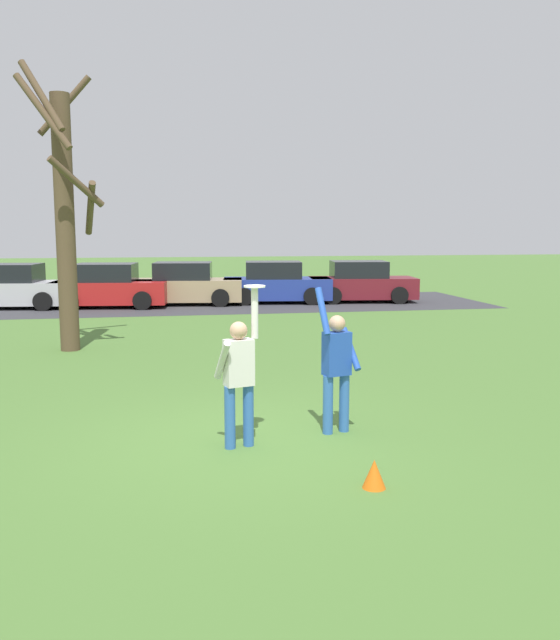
# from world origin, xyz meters

# --- Properties ---
(ground_plane) EXTENTS (120.00, 120.00, 0.00)m
(ground_plane) POSITION_xyz_m (0.00, 0.00, 0.00)
(ground_plane) COLOR #4C7533
(person_catcher) EXTENTS (0.58, 0.48, 2.08)m
(person_catcher) POSITION_xyz_m (-0.12, -0.27, 0.98)
(person_catcher) COLOR #3366B7
(person_catcher) RESTS_ON ground_plane
(person_defender) EXTENTS (0.61, 0.53, 2.04)m
(person_defender) POSITION_xyz_m (1.27, 0.11, 0.98)
(person_defender) COLOR #3366B7
(person_defender) RESTS_ON ground_plane
(frisbee_disc) EXTENTS (0.28, 0.28, 0.02)m
(frisbee_disc) POSITION_xyz_m (0.09, -0.21, 2.09)
(frisbee_disc) COLOR white
(frisbee_disc) RESTS_ON person_catcher
(parked_car_silver) EXTENTS (4.29, 2.42, 1.59)m
(parked_car_silver) POSITION_xyz_m (-6.34, 16.42, 0.73)
(parked_car_silver) COLOR #BCBCC1
(parked_car_silver) RESTS_ON ground_plane
(parked_car_red) EXTENTS (4.29, 2.42, 1.59)m
(parked_car_red) POSITION_xyz_m (-2.94, 16.07, 0.73)
(parked_car_red) COLOR red
(parked_car_red) RESTS_ON ground_plane
(parked_car_tan) EXTENTS (4.29, 2.42, 1.59)m
(parked_car_tan) POSITION_xyz_m (-0.15, 16.50, 0.73)
(parked_car_tan) COLOR tan
(parked_car_tan) RESTS_ON ground_plane
(parked_car_blue) EXTENTS (4.29, 2.42, 1.59)m
(parked_car_blue) POSITION_xyz_m (3.29, 16.47, 0.73)
(parked_car_blue) COLOR #233893
(parked_car_blue) RESTS_ON ground_plane
(parked_car_maroon) EXTENTS (4.29, 2.42, 1.59)m
(parked_car_maroon) POSITION_xyz_m (6.63, 16.23, 0.73)
(parked_car_maroon) COLOR maroon
(parked_car_maroon) RESTS_ON ground_plane
(parking_strip) EXTENTS (22.05, 6.40, 0.01)m
(parking_strip) POSITION_xyz_m (0.18, 16.35, 0.00)
(parking_strip) COLOR #38383D
(parking_strip) RESTS_ON ground_plane
(bare_tree_tall) EXTENTS (1.86, 1.69, 6.48)m
(bare_tree_tall) POSITION_xyz_m (-3.21, 7.32, 3.22)
(bare_tree_tall) COLOR brown
(bare_tree_tall) RESTS_ON ground_plane
(field_cone_orange) EXTENTS (0.26, 0.26, 0.32)m
(field_cone_orange) POSITION_xyz_m (1.17, -1.90, 0.16)
(field_cone_orange) COLOR orange
(field_cone_orange) RESTS_ON ground_plane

